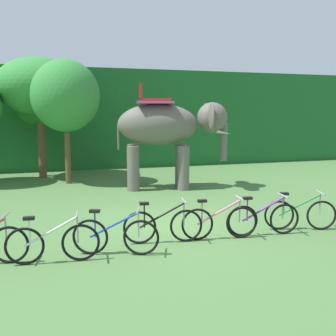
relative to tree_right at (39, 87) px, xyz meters
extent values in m
plane|color=#4C753D|center=(3.23, -8.51, -3.84)|extent=(80.00, 80.00, 0.00)
cube|color=#1E6028|center=(3.23, 4.70, -1.38)|extent=(36.00, 6.00, 4.92)
cylinder|color=brown|center=(0.00, 0.00, -2.45)|extent=(0.32, 0.32, 2.78)
ellipsoid|color=#338438|center=(0.00, 0.00, 0.02)|extent=(3.55, 3.55, 2.42)
cylinder|color=brown|center=(0.01, 0.50, -2.68)|extent=(0.25, 0.25, 2.33)
ellipsoid|color=#1E6028|center=(0.01, 0.50, -0.22)|extent=(2.64, 2.64, 2.87)
cylinder|color=brown|center=(1.00, -1.78, -2.76)|extent=(0.23, 0.23, 2.17)
ellipsoid|color=#338438|center=(1.00, -1.78, -0.43)|extent=(2.61, 2.61, 2.77)
ellipsoid|color=#665E56|center=(4.13, -3.75, -1.49)|extent=(3.13, 1.98, 1.50)
cylinder|color=#665E56|center=(5.09, -3.56, -3.04)|extent=(0.44, 0.44, 1.60)
cylinder|color=#665E56|center=(4.93, -4.31, -3.04)|extent=(0.44, 0.44, 1.60)
cylinder|color=#665E56|center=(3.33, -3.18, -3.04)|extent=(0.44, 0.44, 1.60)
cylinder|color=#665E56|center=(3.17, -3.93, -3.04)|extent=(0.44, 0.44, 1.60)
ellipsoid|color=#665E56|center=(6.09, -4.17, -1.24)|extent=(1.29, 1.21, 1.10)
ellipsoid|color=#665E56|center=(6.07, -3.53, -1.19)|extent=(0.33, 0.85, 0.96)
ellipsoid|color=#665E56|center=(5.81, -4.74, -1.19)|extent=(0.33, 0.85, 0.96)
cylinder|color=#665E56|center=(6.53, -4.26, -2.14)|extent=(0.26, 0.26, 1.40)
cone|color=beige|center=(6.52, -4.04, -1.79)|extent=(0.58, 0.24, 0.21)
cone|color=beige|center=(6.43, -4.47, -1.79)|extent=(0.58, 0.24, 0.21)
cube|color=#BF4C8C|center=(4.03, -3.73, -0.71)|extent=(1.55, 1.57, 0.08)
cube|color=#B22323|center=(4.03, -3.73, -0.62)|extent=(1.26, 1.11, 0.10)
cube|color=#B22323|center=(3.54, -3.62, -0.34)|extent=(0.29, 0.90, 0.56)
cylinder|color=#665E56|center=(2.74, -3.45, -1.94)|extent=(0.08, 0.08, 0.90)
torus|color=black|center=(-0.38, -9.90, -3.49)|extent=(0.71, 0.18, 0.71)
cylinder|color=#9E9EA3|center=(-0.43, -9.89, -3.21)|extent=(0.03, 0.03, 0.55)
cylinder|color=#9E9EA3|center=(-0.43, -9.89, -2.94)|extent=(0.12, 0.52, 0.03)
torus|color=black|center=(-0.11, -10.07, -3.49)|extent=(0.71, 0.11, 0.71)
torus|color=black|center=(0.89, -10.16, -3.49)|extent=(0.71, 0.11, 0.71)
cylinder|color=silver|center=(0.36, -10.11, -3.24)|extent=(0.97, 0.13, 0.54)
cylinder|color=silver|center=(-0.01, -10.08, -3.23)|extent=(0.03, 0.03, 0.52)
cube|color=black|center=(-0.01, -10.08, -2.97)|extent=(0.21, 0.12, 0.06)
cylinder|color=#9E9EA3|center=(0.84, -10.15, -3.21)|extent=(0.03, 0.03, 0.55)
cylinder|color=#9E9EA3|center=(0.84, -10.15, -2.94)|extent=(0.08, 0.52, 0.03)
torus|color=black|center=(1.09, -9.87, -3.49)|extent=(0.69, 0.28, 0.71)
torus|color=black|center=(2.03, -10.20, -3.49)|extent=(0.69, 0.28, 0.71)
cylinder|color=blue|center=(1.54, -10.03, -3.24)|extent=(0.93, 0.36, 0.54)
cylinder|color=blue|center=(1.18, -9.90, -3.23)|extent=(0.03, 0.03, 0.52)
cube|color=black|center=(1.18, -9.90, -2.97)|extent=(0.22, 0.16, 0.06)
cylinder|color=#9E9EA3|center=(1.99, -10.18, -3.21)|extent=(0.03, 0.03, 0.55)
cylinder|color=#9E9EA3|center=(1.99, -10.18, -2.94)|extent=(0.20, 0.50, 0.03)
torus|color=black|center=(2.15, -9.55, -3.49)|extent=(0.71, 0.16, 0.71)
torus|color=black|center=(3.14, -9.70, -3.49)|extent=(0.71, 0.16, 0.71)
cylinder|color=black|center=(2.62, -9.62, -3.24)|extent=(0.97, 0.19, 0.54)
cylinder|color=black|center=(2.25, -9.57, -3.23)|extent=(0.03, 0.03, 0.52)
cube|color=black|center=(2.25, -9.57, -2.97)|extent=(0.21, 0.13, 0.06)
cylinder|color=#9E9EA3|center=(3.09, -9.69, -3.21)|extent=(0.03, 0.03, 0.55)
cylinder|color=#9E9EA3|center=(3.09, -9.69, -2.94)|extent=(0.11, 0.52, 0.03)
torus|color=black|center=(3.41, -9.67, -3.49)|extent=(0.71, 0.15, 0.71)
torus|color=black|center=(4.39, -9.82, -3.49)|extent=(0.71, 0.15, 0.71)
cylinder|color=pink|center=(3.88, -9.74, -3.24)|extent=(0.97, 0.19, 0.54)
cylinder|color=pink|center=(3.50, -9.69, -3.23)|extent=(0.03, 0.03, 0.52)
cube|color=black|center=(3.50, -9.69, -2.97)|extent=(0.21, 0.13, 0.06)
cylinder|color=#9E9EA3|center=(4.35, -9.81, -3.21)|extent=(0.03, 0.03, 0.55)
cylinder|color=#9E9EA3|center=(4.35, -9.81, -2.94)|extent=(0.11, 0.52, 0.03)
torus|color=black|center=(4.48, -9.72, -3.49)|extent=(0.71, 0.14, 0.71)
torus|color=black|center=(5.47, -9.85, -3.49)|extent=(0.71, 0.14, 0.71)
cylinder|color=purple|center=(4.95, -9.78, -3.24)|extent=(0.97, 0.17, 0.54)
cylinder|color=purple|center=(4.58, -9.73, -3.23)|extent=(0.03, 0.03, 0.52)
cube|color=black|center=(4.58, -9.73, -2.97)|extent=(0.21, 0.12, 0.06)
cylinder|color=#9E9EA3|center=(5.42, -9.84, -3.21)|extent=(0.03, 0.03, 0.55)
cylinder|color=#9E9EA3|center=(5.42, -9.84, -2.94)|extent=(0.10, 0.52, 0.03)
torus|color=black|center=(5.54, -9.52, -3.49)|extent=(0.69, 0.26, 0.71)
torus|color=black|center=(6.49, -9.83, -3.49)|extent=(0.69, 0.26, 0.71)
cylinder|color=green|center=(5.99, -9.67, -3.24)|extent=(0.94, 0.34, 0.54)
cylinder|color=green|center=(5.64, -9.55, -3.23)|extent=(0.03, 0.03, 0.52)
cube|color=black|center=(5.64, -9.55, -2.97)|extent=(0.22, 0.16, 0.06)
cylinder|color=#9E9EA3|center=(6.45, -9.81, -3.21)|extent=(0.03, 0.03, 0.55)
cylinder|color=#9E9EA3|center=(6.45, -9.81, -2.94)|extent=(0.19, 0.50, 0.03)
camera|label=1|loc=(0.46, -17.23, -1.09)|focal=40.99mm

